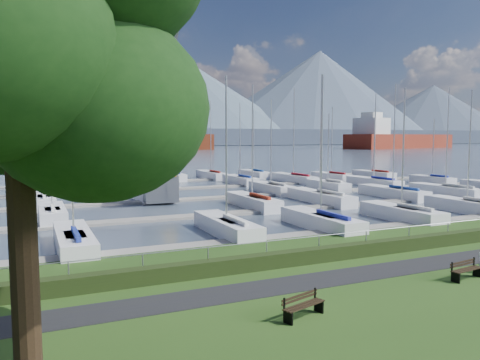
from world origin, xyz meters
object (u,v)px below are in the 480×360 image
bench_right (466,270)px  tree (60,56)px  bench_left (303,306)px  crane (160,146)px

bench_right → tree: size_ratio=0.14×
bench_left → crane: size_ratio=0.08×
bench_left → bench_right: size_ratio=1.00×
tree → bench_left: bearing=6.3°
bench_left → tree: 10.93m
bench_right → crane: (-5.31, 31.86, 4.91)m
bench_right → bench_left: bearing=177.7°
bench_right → tree: bearing=178.2°
bench_left → bench_right: 8.86m
tree → crane: size_ratio=0.60×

